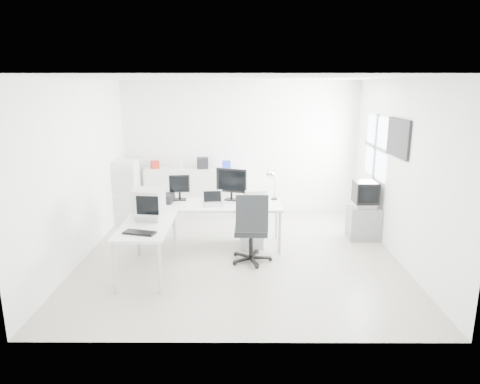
{
  "coord_description": "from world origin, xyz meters",
  "views": [
    {
      "loc": [
        0.02,
        -6.57,
        2.69
      ],
      "look_at": [
        0.0,
        0.2,
        1.0
      ],
      "focal_mm": 32.0,
      "sensor_mm": 36.0,
      "label": 1
    }
  ],
  "objects_px": {
    "lcd_monitor_small": "(180,188)",
    "crt_tv": "(365,195)",
    "drawer_pedestal": "(252,228)",
    "office_chair": "(251,227)",
    "side_desk": "(147,249)",
    "laptop": "(213,198)",
    "laser_printer": "(254,195)",
    "filing_cabinet": "(127,191)",
    "tv_cabinet": "(363,223)",
    "crt_monitor": "(149,202)",
    "inkjet_printer": "(161,198)",
    "sideboard": "(194,192)",
    "lcd_monitor_large": "(231,184)",
    "main_desk": "(211,225)"
  },
  "relations": [
    {
      "from": "drawer_pedestal",
      "to": "office_chair",
      "type": "relative_size",
      "value": 0.53
    },
    {
      "from": "crt_tv",
      "to": "lcd_monitor_small",
      "type": "bearing_deg",
      "value": -177.68
    },
    {
      "from": "drawer_pedestal",
      "to": "inkjet_printer",
      "type": "bearing_deg",
      "value": 178.15
    },
    {
      "from": "sideboard",
      "to": "lcd_monitor_small",
      "type": "bearing_deg",
      "value": -92.08
    },
    {
      "from": "side_desk",
      "to": "tv_cabinet",
      "type": "relative_size",
      "value": 2.37
    },
    {
      "from": "crt_monitor",
      "to": "filing_cabinet",
      "type": "bearing_deg",
      "value": 119.17
    },
    {
      "from": "drawer_pedestal",
      "to": "filing_cabinet",
      "type": "relative_size",
      "value": 0.48
    },
    {
      "from": "lcd_monitor_small",
      "to": "laser_printer",
      "type": "relative_size",
      "value": 1.26
    },
    {
      "from": "drawer_pedestal",
      "to": "office_chair",
      "type": "bearing_deg",
      "value": -92.08
    },
    {
      "from": "drawer_pedestal",
      "to": "lcd_monitor_small",
      "type": "xyz_separation_m",
      "value": [
        -1.25,
        0.2,
        0.67
      ]
    },
    {
      "from": "lcd_monitor_small",
      "to": "laptop",
      "type": "bearing_deg",
      "value": -36.24
    },
    {
      "from": "main_desk",
      "to": "drawer_pedestal",
      "type": "relative_size",
      "value": 4.0
    },
    {
      "from": "office_chair",
      "to": "tv_cabinet",
      "type": "bearing_deg",
      "value": 28.68
    },
    {
      "from": "side_desk",
      "to": "drawer_pedestal",
      "type": "xyz_separation_m",
      "value": [
        1.55,
        1.15,
        -0.08
      ]
    },
    {
      "from": "drawer_pedestal",
      "to": "lcd_monitor_small",
      "type": "distance_m",
      "value": 1.43
    },
    {
      "from": "inkjet_printer",
      "to": "crt_tv",
      "type": "relative_size",
      "value": 0.82
    },
    {
      "from": "lcd_monitor_small",
      "to": "filing_cabinet",
      "type": "xyz_separation_m",
      "value": [
        -1.23,
        1.14,
        -0.35
      ]
    },
    {
      "from": "crt_monitor",
      "to": "tv_cabinet",
      "type": "xyz_separation_m",
      "value": [
        3.57,
        1.23,
        -0.71
      ]
    },
    {
      "from": "lcd_monitor_small",
      "to": "laptop",
      "type": "xyz_separation_m",
      "value": [
        0.6,
        -0.35,
        -0.1
      ]
    },
    {
      "from": "lcd_monitor_small",
      "to": "crt_tv",
      "type": "height_order",
      "value": "lcd_monitor_small"
    },
    {
      "from": "inkjet_printer",
      "to": "laser_printer",
      "type": "relative_size",
      "value": 1.17
    },
    {
      "from": "crt_tv",
      "to": "lcd_monitor_large",
      "type": "bearing_deg",
      "value": -176.8
    },
    {
      "from": "main_desk",
      "to": "side_desk",
      "type": "bearing_deg",
      "value": -127.69
    },
    {
      "from": "crt_tv",
      "to": "crt_monitor",
      "type": "bearing_deg",
      "value": -160.96
    },
    {
      "from": "laser_printer",
      "to": "crt_monitor",
      "type": "relative_size",
      "value": 0.68
    },
    {
      "from": "side_desk",
      "to": "laptop",
      "type": "relative_size",
      "value": 3.77
    },
    {
      "from": "drawer_pedestal",
      "to": "filing_cabinet",
      "type": "bearing_deg",
      "value": 151.63
    },
    {
      "from": "sideboard",
      "to": "office_chair",
      "type": "bearing_deg",
      "value": -65.25
    },
    {
      "from": "laser_printer",
      "to": "filing_cabinet",
      "type": "xyz_separation_m",
      "value": [
        -2.53,
        1.17,
        -0.23
      ]
    },
    {
      "from": "main_desk",
      "to": "crt_tv",
      "type": "distance_m",
      "value": 2.78
    },
    {
      "from": "tv_cabinet",
      "to": "lcd_monitor_large",
      "type": "bearing_deg",
      "value": -176.8
    },
    {
      "from": "inkjet_printer",
      "to": "lcd_monitor_large",
      "type": "relative_size",
      "value": 0.72
    },
    {
      "from": "side_desk",
      "to": "crt_monitor",
      "type": "distance_m",
      "value": 0.68
    },
    {
      "from": "lcd_monitor_small",
      "to": "sideboard",
      "type": "bearing_deg",
      "value": 81.94
    },
    {
      "from": "drawer_pedestal",
      "to": "sideboard",
      "type": "relative_size",
      "value": 0.3
    },
    {
      "from": "side_desk",
      "to": "lcd_monitor_small",
      "type": "height_order",
      "value": "lcd_monitor_small"
    },
    {
      "from": "inkjet_printer",
      "to": "lcd_monitor_small",
      "type": "height_order",
      "value": "lcd_monitor_small"
    },
    {
      "from": "crt_monitor",
      "to": "crt_tv",
      "type": "distance_m",
      "value": 3.78
    },
    {
      "from": "tv_cabinet",
      "to": "crt_tv",
      "type": "bearing_deg",
      "value": 0.0
    },
    {
      "from": "lcd_monitor_small",
      "to": "main_desk",
      "type": "bearing_deg",
      "value": -30.43
    },
    {
      "from": "side_desk",
      "to": "tv_cabinet",
      "type": "bearing_deg",
      "value": 22.55
    },
    {
      "from": "lcd_monitor_small",
      "to": "office_chair",
      "type": "relative_size",
      "value": 0.39
    },
    {
      "from": "drawer_pedestal",
      "to": "lcd_monitor_small",
      "type": "bearing_deg",
      "value": 170.91
    },
    {
      "from": "tv_cabinet",
      "to": "crt_tv",
      "type": "distance_m",
      "value": 0.52
    },
    {
      "from": "side_desk",
      "to": "tv_cabinet",
      "type": "height_order",
      "value": "side_desk"
    },
    {
      "from": "laptop",
      "to": "sideboard",
      "type": "height_order",
      "value": "sideboard"
    },
    {
      "from": "laser_printer",
      "to": "tv_cabinet",
      "type": "height_order",
      "value": "laser_printer"
    },
    {
      "from": "side_desk",
      "to": "crt_monitor",
      "type": "bearing_deg",
      "value": 90.0
    },
    {
      "from": "crt_monitor",
      "to": "office_chair",
      "type": "height_order",
      "value": "crt_monitor"
    },
    {
      "from": "side_desk",
      "to": "laptop",
      "type": "xyz_separation_m",
      "value": [
        0.9,
        1.0,
        0.5
      ]
    }
  ]
}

